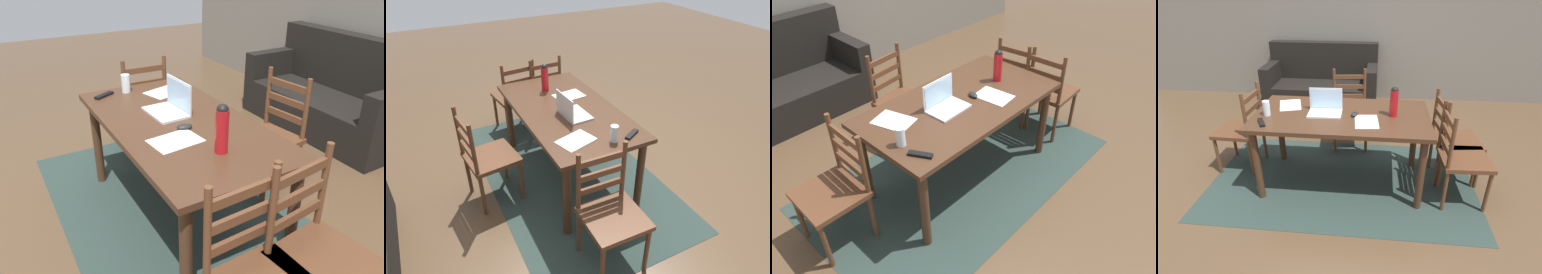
# 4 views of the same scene
# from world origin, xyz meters

# --- Properties ---
(ground_plane) EXTENTS (14.00, 14.00, 0.00)m
(ground_plane) POSITION_xyz_m (0.00, 0.00, 0.00)
(ground_plane) COLOR brown
(area_rug) EXTENTS (2.76, 1.60, 0.01)m
(area_rug) POSITION_xyz_m (0.00, 0.00, 0.00)
(area_rug) COLOR #283833
(area_rug) RESTS_ON ground
(dining_table) EXTENTS (1.68, 0.88, 0.77)m
(dining_table) POSITION_xyz_m (0.00, 0.00, 0.68)
(dining_table) COLOR #422819
(dining_table) RESTS_ON ground
(chair_right_far) EXTENTS (0.49, 0.49, 0.95)m
(chair_right_far) POSITION_xyz_m (1.13, 0.17, 0.46)
(chair_right_far) COLOR #56331E
(chair_right_far) RESTS_ON ground
(chair_right_near) EXTENTS (0.46, 0.46, 0.95)m
(chair_right_near) POSITION_xyz_m (1.13, -0.18, 0.46)
(chair_right_near) COLOR #56331E
(chair_right_near) RESTS_ON ground
(chair_left_far) EXTENTS (0.45, 0.45, 0.95)m
(chair_left_far) POSITION_xyz_m (-1.13, 0.18, 0.46)
(chair_left_far) COLOR #56331E
(chair_left_far) RESTS_ON ground
(chair_far_head) EXTENTS (0.49, 0.49, 0.95)m
(chair_far_head) POSITION_xyz_m (-0.01, 0.81, 0.46)
(chair_far_head) COLOR #56331E
(chair_far_head) RESTS_ON ground
(laptop) EXTENTS (0.33, 0.23, 0.23)m
(laptop) POSITION_xyz_m (-0.16, 0.03, 0.83)
(laptop) COLOR silver
(laptop) RESTS_ON dining_table
(water_bottle) EXTENTS (0.08, 0.08, 0.29)m
(water_bottle) POSITION_xyz_m (0.49, 0.01, 0.92)
(water_bottle) COLOR #A81419
(water_bottle) RESTS_ON dining_table
(drinking_glass) EXTENTS (0.07, 0.07, 0.14)m
(drinking_glass) POSITION_xyz_m (-0.70, -0.10, 0.84)
(drinking_glass) COLOR silver
(drinking_glass) RESTS_ON dining_table
(computer_mouse) EXTENTS (0.08, 0.11, 0.03)m
(computer_mouse) POSITION_xyz_m (0.13, -0.02, 0.79)
(computer_mouse) COLOR black
(computer_mouse) RESTS_ON dining_table
(tv_remote) EXTENTS (0.12, 0.17, 0.02)m
(tv_remote) POSITION_xyz_m (-0.69, -0.28, 0.78)
(tv_remote) COLOR black
(tv_remote) RESTS_ON dining_table
(paper_stack_left) EXTENTS (0.24, 0.32, 0.00)m
(paper_stack_left) POSITION_xyz_m (0.25, -0.15, 0.78)
(paper_stack_left) COLOR white
(paper_stack_left) RESTS_ON dining_table
(paper_stack_right) EXTENTS (0.29, 0.34, 0.00)m
(paper_stack_right) POSITION_xyz_m (-0.55, 0.17, 0.78)
(paper_stack_right) COLOR white
(paper_stack_right) RESTS_ON dining_table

